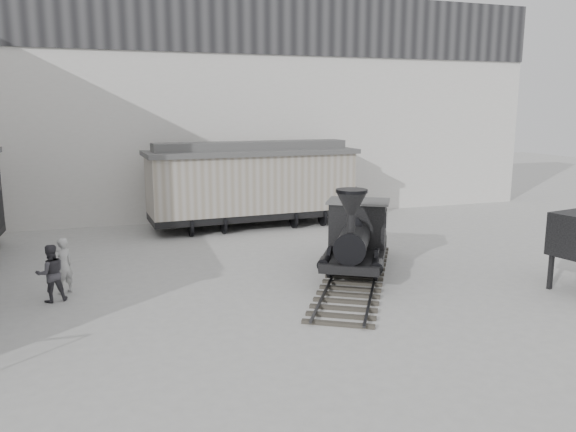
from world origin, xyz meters
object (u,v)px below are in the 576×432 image
object	(u,v)px
boxcar	(252,182)
visitor_a	(63,266)
visitor_b	(51,273)
locomotive	(357,241)

from	to	relation	value
boxcar	visitor_a	world-z (taller)	boxcar
boxcar	visitor_b	xyz separation A→B (m)	(-8.07, -8.27, -1.24)
visitor_a	visitor_b	xyz separation A→B (m)	(-0.29, -0.65, -0.02)
locomotive	visitor_a	size ratio (longest dim) A/B	4.92
locomotive	visitor_a	bearing A→B (deg)	-154.57
visitor_b	locomotive	bearing A→B (deg)	164.49
visitor_a	visitor_b	size ratio (longest dim) A/B	1.02
locomotive	boxcar	xyz separation A→B (m)	(-1.36, 8.45, 0.95)
locomotive	visitor_a	distance (m)	9.18
boxcar	visitor_b	size ratio (longest dim) A/B	5.89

